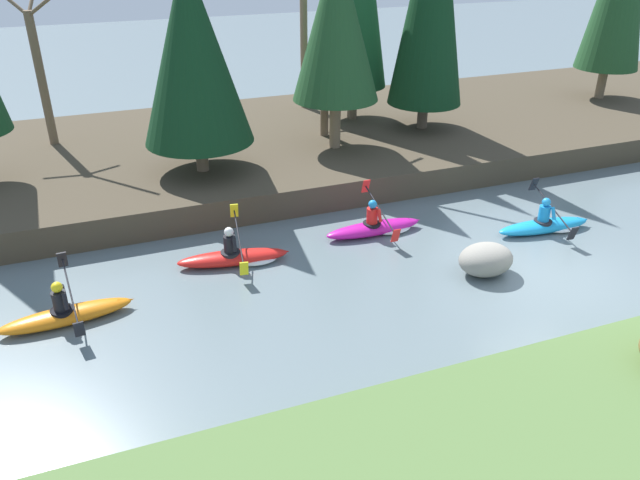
{
  "coord_description": "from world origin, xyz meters",
  "views": [
    {
      "loc": [
        -9.68,
        -9.98,
        7.65
      ],
      "look_at": [
        -4.86,
        2.7,
        0.55
      ],
      "focal_mm": 35.0,
      "sensor_mm": 36.0,
      "label": 1
    }
  ],
  "objects_px": {
    "kayaker_lead": "(547,225)",
    "kayaker_far_back": "(67,313)",
    "kayaker_middle": "(377,227)",
    "boulder_midstream": "(486,259)",
    "kayaker_trailing": "(238,256)"
  },
  "relations": [
    {
      "from": "kayaker_far_back",
      "to": "kayaker_lead",
      "type": "bearing_deg",
      "value": -5.83
    },
    {
      "from": "kayaker_lead",
      "to": "kayaker_middle",
      "type": "bearing_deg",
      "value": 165.02
    },
    {
      "from": "kayaker_trailing",
      "to": "boulder_midstream",
      "type": "bearing_deg",
      "value": -17.29
    },
    {
      "from": "kayaker_far_back",
      "to": "boulder_midstream",
      "type": "height_order",
      "value": "kayaker_far_back"
    },
    {
      "from": "kayaker_middle",
      "to": "boulder_midstream",
      "type": "distance_m",
      "value": 3.2
    },
    {
      "from": "kayaker_middle",
      "to": "boulder_midstream",
      "type": "relative_size",
      "value": 2.05
    },
    {
      "from": "kayaker_middle",
      "to": "kayaker_far_back",
      "type": "bearing_deg",
      "value": -169.44
    },
    {
      "from": "kayaker_lead",
      "to": "kayaker_far_back",
      "type": "height_order",
      "value": "same"
    },
    {
      "from": "boulder_midstream",
      "to": "kayaker_trailing",
      "type": "bearing_deg",
      "value": 154.55
    },
    {
      "from": "kayaker_lead",
      "to": "kayaker_far_back",
      "type": "relative_size",
      "value": 1.0
    },
    {
      "from": "kayaker_middle",
      "to": "kayaker_far_back",
      "type": "relative_size",
      "value": 0.99
    },
    {
      "from": "kayaker_middle",
      "to": "kayaker_far_back",
      "type": "xyz_separation_m",
      "value": [
        -7.88,
        -1.43,
        0.02
      ]
    },
    {
      "from": "kayaker_middle",
      "to": "kayaker_trailing",
      "type": "xyz_separation_m",
      "value": [
        -3.92,
        -0.25,
        0.0
      ]
    },
    {
      "from": "kayaker_lead",
      "to": "kayaker_middle",
      "type": "distance_m",
      "value": 4.62
    },
    {
      "from": "boulder_midstream",
      "to": "kayaker_far_back",
      "type": "bearing_deg",
      "value": 171.53
    }
  ]
}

